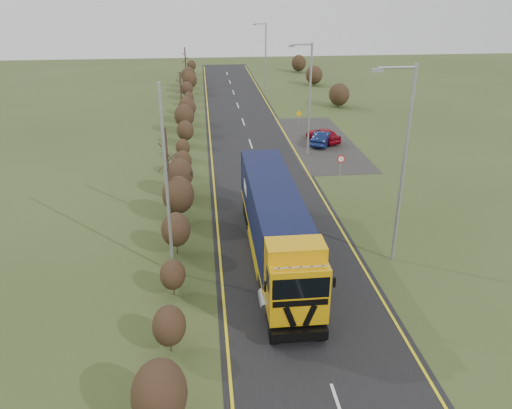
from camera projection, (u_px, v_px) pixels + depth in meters
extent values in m
plane|color=#36461E|center=(285.00, 248.00, 27.98)|extent=(160.00, 160.00, 0.00)
cube|color=black|center=(264.00, 183.00, 37.07)|extent=(8.00, 120.00, 0.02)
cube|color=#2C2927|center=(319.00, 142.00, 46.80)|extent=(6.00, 18.00, 0.02)
cube|color=yellow|center=(214.00, 185.00, 36.70)|extent=(0.12, 116.00, 0.01)
cube|color=yellow|center=(313.00, 181.00, 37.43)|extent=(0.12, 116.00, 0.01)
cube|color=silver|center=(299.00, 287.00, 24.34)|extent=(0.12, 3.00, 0.01)
cube|color=silver|center=(275.00, 217.00, 31.61)|extent=(0.12, 3.00, 0.01)
cube|color=silver|center=(261.00, 173.00, 38.88)|extent=(0.12, 3.00, 0.01)
cube|color=silver|center=(251.00, 144.00, 46.15)|extent=(0.12, 3.00, 0.01)
cube|color=silver|center=(243.00, 122.00, 53.42)|extent=(0.12, 3.00, 0.01)
cube|color=silver|center=(238.00, 105.00, 60.70)|extent=(0.12, 3.00, 0.01)
cube|color=silver|center=(233.00, 92.00, 67.97)|extent=(0.12, 3.00, 0.01)
cube|color=silver|center=(230.00, 82.00, 75.24)|extent=(0.12, 3.00, 0.01)
cube|color=silver|center=(227.00, 73.00, 82.51)|extent=(0.12, 3.00, 0.01)
ellipsoid|color=black|center=(159.00, 393.00, 15.80)|extent=(1.80, 2.34, 2.07)
ellipsoid|color=black|center=(169.00, 325.00, 19.61)|extent=(1.34, 1.74, 1.54)
ellipsoid|color=black|center=(173.00, 274.00, 23.30)|extent=(1.21, 1.57, 1.39)
ellipsoid|color=black|center=(176.00, 229.00, 26.79)|extent=(1.58, 2.06, 1.82)
ellipsoid|color=black|center=(178.00, 195.00, 30.29)|extent=(1.96, 2.55, 2.25)
ellipsoid|color=black|center=(180.00, 174.00, 33.97)|extent=(1.83, 2.38, 2.10)
ellipsoid|color=black|center=(183.00, 161.00, 37.79)|extent=(1.37, 1.78, 1.57)
ellipsoid|color=black|center=(183.00, 147.00, 41.47)|extent=(1.20, 1.56, 1.38)
ellipsoid|color=black|center=(185.00, 130.00, 44.99)|extent=(1.55, 2.02, 1.78)
ellipsoid|color=black|center=(184.00, 116.00, 48.46)|extent=(1.95, 2.53, 2.24)
ellipsoid|color=black|center=(187.00, 107.00, 52.15)|extent=(1.85, 2.41, 2.13)
ellipsoid|color=black|center=(186.00, 103.00, 55.94)|extent=(1.40, 1.81, 1.61)
ellipsoid|color=black|center=(189.00, 97.00, 59.68)|extent=(1.19, 1.55, 1.37)
ellipsoid|color=black|center=(187.00, 89.00, 63.16)|extent=(1.52, 1.97, 1.75)
ellipsoid|color=black|center=(190.00, 80.00, 66.67)|extent=(1.93, 2.51, 2.22)
ellipsoid|color=black|center=(188.00, 75.00, 70.29)|extent=(1.88, 2.44, 2.16)
ellipsoid|color=black|center=(191.00, 74.00, 74.14)|extent=(1.43, 1.85, 1.64)
ellipsoid|color=black|center=(189.00, 71.00, 77.83)|extent=(1.19, 1.55, 1.37)
ellipsoid|color=black|center=(191.00, 65.00, 81.39)|extent=(1.49, 1.93, 1.71)
cylinder|color=#37271B|center=(168.00, 177.00, 29.76)|extent=(0.18, 0.18, 6.05)
cylinder|color=#37271B|center=(181.00, 96.00, 53.59)|extent=(0.18, 0.18, 5.06)
cylinder|color=#37271B|center=(186.00, 65.00, 73.57)|extent=(0.18, 0.18, 5.15)
cube|color=black|center=(291.00, 305.00, 21.86)|extent=(2.32, 4.42, 0.43)
cube|color=#DE9D09|center=(296.00, 285.00, 20.43)|extent=(2.41, 2.12, 2.50)
cube|color=black|center=(299.00, 335.00, 20.22)|extent=(2.40, 0.12, 0.53)
cube|color=black|center=(290.00, 317.00, 19.74)|extent=(0.58, 0.02, 1.03)
cube|color=black|center=(310.00, 316.00, 19.82)|extent=(0.58, 0.02, 1.03)
cube|color=black|center=(301.00, 288.00, 19.28)|extent=(2.26, 0.07, 0.91)
cube|color=black|center=(301.00, 303.00, 19.52)|extent=(2.21, 0.04, 0.27)
cube|color=#DE9D09|center=(295.00, 249.00, 20.12)|extent=(2.40, 1.35, 0.54)
cylinder|color=silver|center=(301.00, 267.00, 19.15)|extent=(2.11, 0.07, 0.06)
cube|color=black|center=(265.00, 286.00, 19.32)|extent=(0.08, 0.12, 0.43)
cube|color=black|center=(334.00, 282.00, 19.59)|extent=(0.08, 0.12, 0.43)
cylinder|color=gray|center=(265.00, 301.00, 22.08)|extent=(0.54, 1.25, 0.54)
cylinder|color=gray|center=(314.00, 298.00, 22.30)|extent=(0.54, 1.25, 0.54)
cube|color=yellow|center=(272.00, 231.00, 27.33)|extent=(2.44, 12.10, 0.23)
cube|color=black|center=(272.00, 207.00, 26.75)|extent=(2.42, 11.72, 2.64)
cube|color=#0E1E3E|center=(260.00, 170.00, 32.09)|extent=(2.38, 0.07, 2.64)
cube|color=#0E1E3E|center=(291.00, 262.00, 21.40)|extent=(2.38, 0.07, 2.64)
cube|color=black|center=(264.00, 212.00, 30.87)|extent=(2.22, 3.46, 0.34)
cube|color=yellow|center=(252.00, 251.00, 26.60)|extent=(0.07, 5.28, 0.43)
cube|color=yellow|center=(296.00, 248.00, 26.83)|extent=(0.07, 5.28, 0.43)
cylinder|color=black|center=(273.00, 332.00, 20.44)|extent=(0.31, 1.00, 1.00)
cylinder|color=black|center=(321.00, 329.00, 20.63)|extent=(0.31, 1.00, 1.00)
cylinder|color=black|center=(266.00, 298.00, 22.62)|extent=(0.31, 1.00, 1.00)
cylinder|color=black|center=(309.00, 296.00, 22.82)|extent=(0.31, 1.00, 1.00)
cylinder|color=black|center=(249.00, 221.00, 30.04)|extent=(0.31, 1.00, 1.00)
cylinder|color=black|center=(282.00, 219.00, 30.23)|extent=(0.31, 1.00, 1.00)
cylinder|color=black|center=(247.00, 214.00, 30.91)|extent=(0.31, 1.00, 1.00)
cylinder|color=black|center=(279.00, 213.00, 31.11)|extent=(0.31, 1.00, 1.00)
cylinder|color=black|center=(246.00, 208.00, 31.78)|extent=(0.31, 1.00, 1.00)
cylinder|color=black|center=(277.00, 206.00, 31.98)|extent=(0.31, 1.00, 1.00)
imported|color=maroon|center=(323.00, 135.00, 46.49)|extent=(3.01, 4.20, 1.33)
imported|color=#0B173F|center=(323.00, 138.00, 45.65)|extent=(3.06, 3.95, 1.25)
cylinder|color=gray|center=(403.00, 169.00, 24.77)|extent=(0.18, 0.18, 10.26)
cylinder|color=gray|center=(397.00, 67.00, 22.67)|extent=(1.82, 0.12, 0.12)
cube|color=gray|center=(377.00, 70.00, 22.62)|extent=(0.51, 0.21, 0.16)
cylinder|color=gray|center=(310.00, 101.00, 41.43)|extent=(0.18, 0.18, 9.33)
cylinder|color=gray|center=(302.00, 44.00, 39.52)|extent=(1.66, 0.12, 0.12)
cube|color=gray|center=(292.00, 46.00, 39.48)|extent=(0.47, 0.19, 0.15)
cylinder|color=gray|center=(266.00, 57.00, 68.03)|extent=(0.18, 0.18, 8.87)
cylinder|color=gray|center=(260.00, 24.00, 66.21)|extent=(1.58, 0.12, 0.12)
cube|color=gray|center=(254.00, 25.00, 66.18)|extent=(0.44, 0.18, 0.14)
cylinder|color=gray|center=(167.00, 185.00, 23.66)|extent=(0.16, 0.16, 9.66)
cylinder|color=gray|center=(340.00, 171.00, 36.76)|extent=(0.08, 0.08, 1.88)
cylinder|color=red|center=(341.00, 159.00, 36.35)|extent=(0.60, 0.04, 0.60)
cylinder|color=white|center=(341.00, 159.00, 36.33)|extent=(0.45, 0.02, 0.45)
cylinder|color=gray|center=(299.00, 120.00, 51.47)|extent=(0.08, 0.08, 1.32)
cube|color=#FFB50E|center=(299.00, 113.00, 51.12)|extent=(0.66, 0.04, 0.66)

